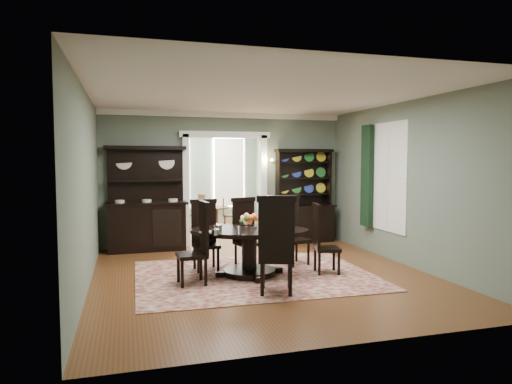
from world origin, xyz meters
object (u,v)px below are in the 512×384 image
sideboard (147,214)px  welsh_dresser (304,208)px  dining_table (249,243)px  parlor_table (216,216)px

sideboard → welsh_dresser: 3.62m
dining_table → parlor_table: bearing=103.4°
dining_table → welsh_dresser: 3.40m
sideboard → dining_table: bearing=-60.6°
dining_table → sideboard: (-1.55, 2.66, 0.23)m
welsh_dresser → sideboard: bearing=177.7°
sideboard → welsh_dresser: size_ratio=1.02×
dining_table → parlor_table: size_ratio=3.16×
sideboard → parlor_table: (1.90, 2.03, -0.34)m
dining_table → sideboard: size_ratio=1.03×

